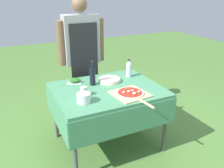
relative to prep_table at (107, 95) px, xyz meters
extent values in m
plane|color=#517F38|center=(0.00, 0.00, -0.64)|extent=(12.00, 12.00, 0.00)
cube|color=#478960|center=(0.00, 0.00, 0.06)|extent=(1.15, 0.92, 0.04)
cube|color=#478960|center=(0.00, -0.46, -0.10)|extent=(1.15, 0.01, 0.28)
cube|color=#478960|center=(0.00, 0.46, -0.10)|extent=(1.15, 0.01, 0.28)
cube|color=#478960|center=(-0.58, 0.00, -0.10)|extent=(0.01, 0.92, 0.28)
cube|color=#478960|center=(0.58, 0.00, -0.10)|extent=(0.01, 0.92, 0.28)
cylinder|color=#4C4C51|center=(-0.52, -0.40, -0.30)|extent=(0.04, 0.04, 0.69)
cylinder|color=#4C4C51|center=(0.52, -0.40, -0.30)|extent=(0.04, 0.04, 0.69)
cylinder|color=#4C4C51|center=(-0.52, 0.40, -0.30)|extent=(0.04, 0.04, 0.69)
cylinder|color=#4C4C51|center=(0.52, 0.40, -0.30)|extent=(0.04, 0.04, 0.69)
cylinder|color=#333D56|center=(0.04, 0.70, -0.23)|extent=(0.12, 0.12, 0.83)
cylinder|color=#333D56|center=(-0.13, 0.70, -0.23)|extent=(0.12, 0.12, 0.83)
cube|color=#99999E|center=(-0.04, 0.70, 0.49)|extent=(0.45, 0.19, 0.62)
cube|color=#232326|center=(-0.04, 0.60, 0.26)|extent=(0.36, 0.01, 0.90)
cylinder|color=brown|center=(0.22, 0.70, 0.46)|extent=(0.10, 0.10, 0.55)
cylinder|color=brown|center=(-0.31, 0.70, 0.46)|extent=(0.10, 0.10, 0.55)
sphere|color=brown|center=(-0.04, 0.70, 0.92)|extent=(0.19, 0.19, 0.19)
cube|color=#D1B27F|center=(0.14, -0.25, 0.09)|extent=(0.38, 0.38, 0.01)
cylinder|color=#D1B27F|center=(0.18, -0.52, 0.09)|extent=(0.05, 0.21, 0.02)
cylinder|color=beige|center=(0.14, -0.25, 0.10)|extent=(0.29, 0.29, 0.01)
cylinder|color=#B22819|center=(0.14, -0.25, 0.11)|extent=(0.25, 0.25, 0.00)
ellipsoid|color=white|center=(0.07, -0.24, 0.12)|extent=(0.04, 0.04, 0.01)
ellipsoid|color=white|center=(0.23, -0.29, 0.12)|extent=(0.04, 0.04, 0.01)
ellipsoid|color=white|center=(0.15, -0.32, 0.12)|extent=(0.05, 0.06, 0.02)
ellipsoid|color=white|center=(0.13, -0.25, 0.12)|extent=(0.04, 0.04, 0.02)
ellipsoid|color=white|center=(0.18, -0.24, 0.11)|extent=(0.04, 0.04, 0.01)
ellipsoid|color=#286B23|center=(0.14, -0.17, 0.11)|extent=(0.04, 0.04, 0.00)
ellipsoid|color=#286B23|center=(0.20, -0.23, 0.11)|extent=(0.03, 0.03, 0.00)
ellipsoid|color=#286B23|center=(0.20, -0.32, 0.11)|extent=(0.03, 0.04, 0.00)
cylinder|color=black|center=(-0.11, 0.16, 0.18)|extent=(0.06, 0.06, 0.21)
cylinder|color=black|center=(-0.11, 0.16, 0.32)|extent=(0.03, 0.03, 0.06)
cylinder|color=#232326|center=(-0.11, 0.16, 0.35)|extent=(0.03, 0.03, 0.02)
cylinder|color=silver|center=(0.39, 0.22, 0.16)|extent=(0.06, 0.06, 0.17)
cone|color=silver|center=(0.39, 0.22, 0.27)|extent=(0.06, 0.06, 0.04)
cylinder|color=#232326|center=(0.39, 0.22, 0.30)|extent=(0.03, 0.03, 0.02)
cube|color=silver|center=(-0.27, 0.32, 0.08)|extent=(0.21, 0.19, 0.01)
ellipsoid|color=#286B23|center=(-0.27, 0.32, 0.11)|extent=(0.17, 0.16, 0.05)
cylinder|color=silver|center=(-0.35, -0.22, 0.13)|extent=(0.14, 0.14, 0.09)
cylinder|color=beige|center=(0.10, 0.17, 0.08)|extent=(0.26, 0.26, 0.00)
cylinder|color=beige|center=(0.10, 0.17, 0.09)|extent=(0.26, 0.26, 0.00)
cylinder|color=beige|center=(0.10, 0.17, 0.09)|extent=(0.26, 0.26, 0.00)
cylinder|color=beige|center=(0.10, 0.17, 0.10)|extent=(0.26, 0.26, 0.00)
cylinder|color=beige|center=(0.10, 0.17, 0.10)|extent=(0.25, 0.25, 0.00)
cylinder|color=beige|center=(0.10, 0.17, 0.11)|extent=(0.25, 0.25, 0.00)
cylinder|color=beige|center=(0.10, 0.17, 0.11)|extent=(0.25, 0.25, 0.00)
cylinder|color=beige|center=(0.10, 0.17, 0.12)|extent=(0.25, 0.25, 0.00)
cylinder|color=silver|center=(-0.29, -0.07, 0.12)|extent=(0.07, 0.07, 0.09)
cylinder|color=#B22819|center=(-0.29, -0.07, 0.11)|extent=(0.06, 0.06, 0.06)
cylinder|color=#B7B2A3|center=(-0.29, -0.07, 0.17)|extent=(0.08, 0.08, 0.01)
camera|label=1|loc=(-0.98, -2.17, 1.10)|focal=38.00mm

